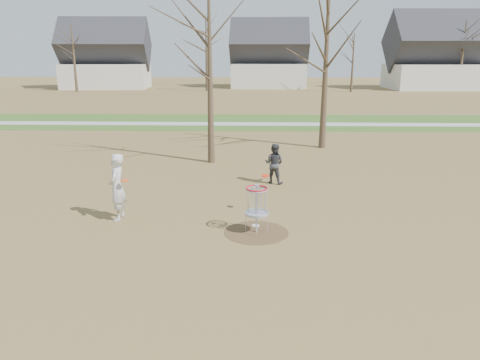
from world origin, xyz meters
The scene contains 11 objects.
ground centered at (0.00, 0.00, 0.00)m, with size 160.00×160.00×0.00m, color brown.
green_band centered at (0.00, 21.00, 0.01)m, with size 160.00×8.00×0.01m, color #2D5119.
footpath centered at (0.00, 20.00, 0.01)m, with size 160.00×1.50×0.01m, color #9E9E99.
dirt_circle centered at (0.00, 0.00, 0.01)m, with size 1.80×1.80×0.01m, color #47331E.
player_standing centered at (-4.12, 0.94, 1.00)m, with size 0.73×0.48×2.01m, color beige.
player_throwing centered at (0.69, 5.08, 0.77)m, with size 0.75×0.58×1.54m, color #343639.
disc_grounded centered at (-0.02, 0.47, 0.02)m, with size 0.22×0.22×0.02m, color silver.
discs_in_play centered at (-1.68, 1.20, 1.24)m, with size 4.31×1.10×0.11m.
disc_golf_basket centered at (0.00, 0.00, 0.91)m, with size 0.64×0.64×1.35m.
bare_trees centered at (1.78, 35.79, 5.35)m, with size 52.62×44.98×9.00m.
houses_row centered at (4.32, 52.56, 3.52)m, with size 56.51×10.01×7.26m.
Camera 1 is at (-0.11, -12.19, 4.89)m, focal length 35.00 mm.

